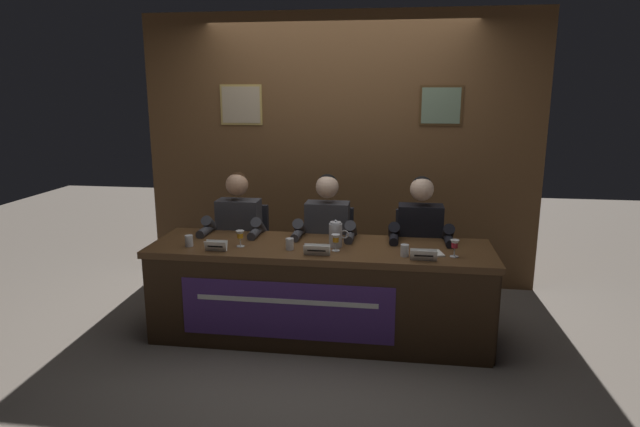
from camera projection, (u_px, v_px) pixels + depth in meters
name	position (u px, v px, depth m)	size (l,w,h in m)	color
ground_plane	(320.00, 334.00, 4.24)	(12.00, 12.00, 0.00)	#70665B
wall_back_panelled	(339.00, 152.00, 5.19)	(3.79, 0.14, 2.60)	brown
conference_table	(318.00, 280.00, 4.03)	(2.59, 0.74, 0.73)	brown
chair_left	(244.00, 257.00, 4.78)	(0.44, 0.44, 0.89)	black
panelist_left	(236.00, 233.00, 4.53)	(0.51, 0.48, 1.21)	black
nameplate_left	(216.00, 246.00, 3.93)	(0.16, 0.06, 0.08)	white
juice_glass_left	(240.00, 235.00, 4.03)	(0.06, 0.06, 0.12)	white
water_cup_left	(189.00, 241.00, 4.05)	(0.06, 0.06, 0.08)	silver
chair_center	(329.00, 261.00, 4.68)	(0.44, 0.44, 0.89)	black
panelist_center	(326.00, 237.00, 4.42)	(0.51, 0.48, 1.21)	black
nameplate_center	(317.00, 250.00, 3.83)	(0.19, 0.06, 0.08)	white
juice_glass_center	(336.00, 239.00, 3.93)	(0.06, 0.06, 0.12)	white
water_cup_center	(290.00, 245.00, 3.97)	(0.06, 0.06, 0.08)	silver
chair_right	(418.00, 265.00, 4.57)	(0.44, 0.44, 0.89)	black
panelist_right	(420.00, 240.00, 4.32)	(0.51, 0.48, 1.21)	black
nameplate_right	(424.00, 255.00, 3.71)	(0.18, 0.06, 0.08)	white
juice_glass_right	(455.00, 245.00, 3.78)	(0.06, 0.06, 0.12)	white
water_cup_right	(405.00, 251.00, 3.81)	(0.06, 0.06, 0.08)	silver
water_pitcher_central	(336.00, 235.00, 4.02)	(0.15, 0.10, 0.21)	silver
document_stack_right	(428.00, 253.00, 3.86)	(0.24, 0.19, 0.01)	white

